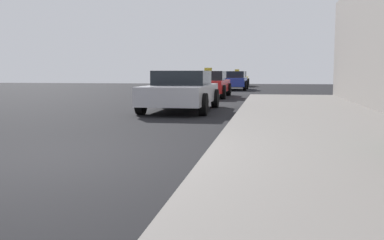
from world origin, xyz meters
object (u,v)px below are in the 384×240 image
object	(u,v)px
car_yellow	(237,79)
car_silver	(182,90)
car_red	(208,84)
car_blue	(232,80)

from	to	relation	value
car_yellow	car_silver	bearing A→B (deg)	89.80
car_silver	car_red	world-z (taller)	car_red
car_red	car_silver	bearing A→B (deg)	91.50
car_silver	car_yellow	bearing A→B (deg)	-90.20
car_silver	car_red	xyz separation A→B (m)	(-0.20, 7.78, 0.00)
car_silver	car_red	size ratio (longest dim) A/B	0.99
car_silver	car_yellow	distance (m)	24.47
car_yellow	car_red	bearing A→B (deg)	89.01
car_blue	car_red	bearing A→B (deg)	86.76
car_blue	car_yellow	world-z (taller)	car_yellow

